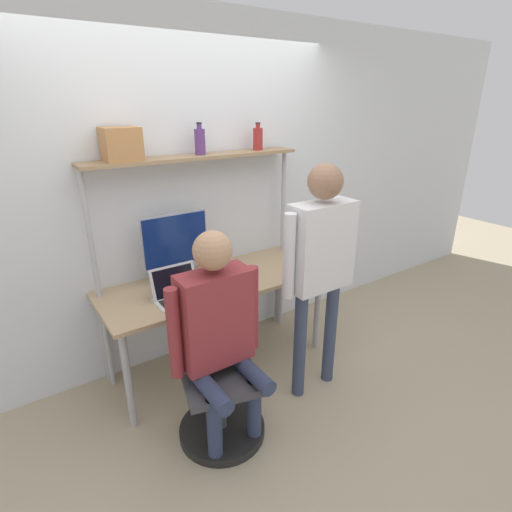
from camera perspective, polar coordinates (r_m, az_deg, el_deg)
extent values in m
plane|color=tan|center=(3.24, -1.97, -18.00)|extent=(12.00, 12.00, 0.00)
cube|color=silver|center=(3.24, -9.39, 8.50)|extent=(8.00, 0.06, 2.70)
cube|color=tan|center=(3.11, -5.75, -3.72)|extent=(1.76, 0.69, 0.03)
cylinder|color=#A5A5AA|center=(2.83, -17.80, -16.61)|extent=(0.05, 0.05, 0.73)
cylinder|color=#A5A5AA|center=(3.51, 8.71, -7.71)|extent=(0.05, 0.05, 0.73)
cylinder|color=#A5A5AA|center=(3.29, -20.83, -11.14)|extent=(0.05, 0.05, 0.73)
cylinder|color=#A5A5AA|center=(3.89, 3.05, -4.39)|extent=(0.05, 0.05, 0.73)
cube|color=#997A56|center=(3.04, -8.48, 13.84)|extent=(1.67, 0.23, 0.02)
cylinder|color=#B2B2B7|center=(3.02, -21.64, -4.00)|extent=(0.04, 0.04, 1.68)
cylinder|color=#B2B2B7|center=(3.66, 3.75, 1.97)|extent=(0.04, 0.04, 1.68)
cylinder|color=#B7B7BC|center=(3.17, -11.00, -3.17)|extent=(0.19, 0.19, 0.01)
cylinder|color=#B7B7BC|center=(3.14, -11.09, -2.03)|extent=(0.06, 0.06, 0.12)
cube|color=#B7B7BC|center=(3.05, -11.47, 2.33)|extent=(0.52, 0.01, 0.40)
cube|color=navy|center=(3.05, -11.42, 2.29)|extent=(0.50, 0.02, 0.38)
cube|color=silver|center=(2.85, -10.85, -6.10)|extent=(0.33, 0.23, 0.01)
cube|color=black|center=(2.83, -10.72, -6.12)|extent=(0.28, 0.12, 0.00)
cube|color=silver|center=(2.87, -11.65, -3.48)|extent=(0.33, 0.08, 0.22)
cube|color=black|center=(2.86, -11.61, -3.55)|extent=(0.29, 0.06, 0.19)
cube|color=silver|center=(2.93, -6.03, -4.99)|extent=(0.07, 0.15, 0.01)
cube|color=black|center=(2.93, -6.03, -4.89)|extent=(0.06, 0.13, 0.00)
cylinder|color=black|center=(2.88, -4.84, -23.41)|extent=(0.56, 0.56, 0.06)
cylinder|color=#4C4C51|center=(2.74, -4.99, -20.28)|extent=(0.06, 0.06, 0.36)
cube|color=#3F3F44|center=(2.61, -5.14, -16.89)|extent=(0.56, 0.56, 0.05)
cube|color=#3F3F44|center=(2.63, -6.53, -9.90)|extent=(0.41, 0.14, 0.45)
cylinder|color=#2D3856|center=(2.58, -5.92, -23.59)|extent=(0.09, 0.09, 0.47)
cylinder|color=#2D3856|center=(2.69, -0.25, -21.30)|extent=(0.09, 0.09, 0.47)
cylinder|color=#2D3856|center=(2.41, -6.55, -18.43)|extent=(0.10, 0.38, 0.10)
cylinder|color=#2D3856|center=(2.52, -0.66, -16.23)|extent=(0.10, 0.38, 0.10)
cube|color=maroon|center=(2.40, -5.82, -8.81)|extent=(0.43, 0.20, 0.59)
cylinder|color=maroon|center=(2.31, -11.61, -10.85)|extent=(0.08, 0.08, 0.56)
cylinder|color=maroon|center=(2.52, -0.54, -7.46)|extent=(0.08, 0.08, 0.56)
sphere|color=tan|center=(2.21, -6.23, 0.78)|extent=(0.23, 0.23, 0.23)
cylinder|color=#38425B|center=(2.94, 6.27, -12.51)|extent=(0.09, 0.09, 0.85)
cylinder|color=#38425B|center=(3.12, 10.54, -10.65)|extent=(0.09, 0.09, 0.85)
cube|color=silver|center=(2.70, 9.30, 1.39)|extent=(0.46, 0.20, 0.60)
cylinder|color=silver|center=(2.54, 4.75, -0.11)|extent=(0.08, 0.08, 0.57)
cylinder|color=silver|center=(2.90, 13.26, 2.14)|extent=(0.08, 0.08, 0.57)
sphere|color=#8C664C|center=(2.59, 9.88, 10.44)|extent=(0.23, 0.23, 0.23)
cylinder|color=#593372|center=(3.05, -8.02, 15.83)|extent=(0.08, 0.08, 0.18)
cylinder|color=#593372|center=(3.04, -8.13, 17.85)|extent=(0.04, 0.04, 0.03)
cylinder|color=black|center=(3.04, -8.15, 18.28)|extent=(0.04, 0.04, 0.01)
cylinder|color=maroon|center=(3.30, 0.26, 16.35)|extent=(0.08, 0.08, 0.17)
cylinder|color=maroon|center=(3.30, 0.27, 18.09)|extent=(0.03, 0.03, 0.03)
cylinder|color=black|center=(3.30, 0.27, 18.46)|extent=(0.04, 0.04, 0.01)
cube|color=#B27A47|center=(2.84, -18.73, 14.88)|extent=(0.23, 0.21, 0.21)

